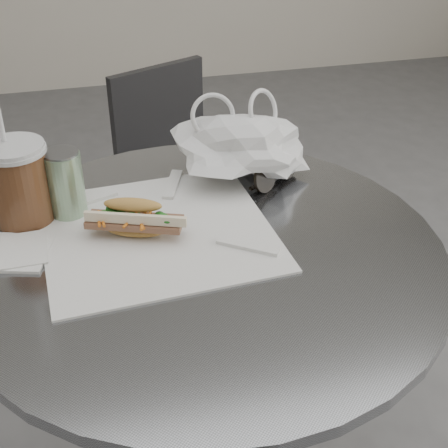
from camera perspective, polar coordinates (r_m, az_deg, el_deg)
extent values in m
cylinder|color=slate|center=(1.23, -1.47, -16.40)|extent=(0.08, 0.08, 0.71)
cylinder|color=slate|center=(0.99, -1.76, -2.67)|extent=(0.76, 0.76, 0.02)
cylinder|color=#2E2E31|center=(2.03, -2.25, -6.82)|extent=(0.34, 0.34, 0.02)
cylinder|color=#2E2E31|center=(1.90, -2.39, -1.76)|extent=(0.06, 0.06, 0.46)
cylinder|color=#2E2E31|center=(1.78, -2.56, 4.30)|extent=(0.38, 0.38, 0.02)
cube|color=#2E2E31|center=(1.85, -6.03, 10.27)|extent=(0.29, 0.15, 0.26)
cube|color=white|center=(1.02, -6.13, -0.71)|extent=(0.39, 0.37, 0.00)
ellipsoid|color=tan|center=(1.01, -8.11, -0.52)|extent=(0.20, 0.13, 0.02)
cube|color=brown|center=(1.00, -8.17, 0.21)|extent=(0.16, 0.10, 0.01)
ellipsoid|color=tan|center=(1.00, -8.32, 1.47)|extent=(0.20, 0.13, 0.03)
cylinder|color=brown|center=(1.07, -18.11, 3.21)|extent=(0.09, 0.09, 0.13)
cylinder|color=silver|center=(1.04, -18.76, 6.56)|extent=(0.10, 0.10, 0.01)
cylinder|color=black|center=(1.13, 3.76, 4.22)|extent=(0.06, 0.05, 0.06)
cylinder|color=black|center=(1.18, 5.82, 5.45)|extent=(0.06, 0.05, 0.06)
cube|color=black|center=(1.15, 4.80, 4.56)|extent=(0.02, 0.02, 0.01)
cube|color=white|center=(1.02, -18.47, -2.48)|extent=(0.13, 0.13, 0.01)
cube|color=white|center=(1.02, -18.51, -2.30)|extent=(0.10, 0.10, 0.00)
cylinder|color=#5B9858|center=(1.07, -14.31, 3.49)|extent=(0.06, 0.06, 0.11)
cylinder|color=slate|center=(1.04, -14.74, 6.30)|extent=(0.06, 0.06, 0.00)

